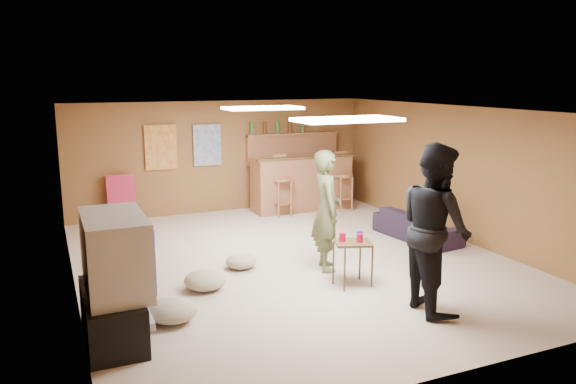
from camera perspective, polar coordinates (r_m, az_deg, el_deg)
name	(u,v)px	position (r m, az deg, el deg)	size (l,w,h in m)	color
ground	(293,261)	(8.29, 0.56, -7.04)	(7.00, 7.00, 0.00)	#BDA691
ceiling	(294,110)	(7.87, 0.59, 8.32)	(6.00, 7.00, 0.02)	silver
wall_back	(222,157)	(11.25, -6.76, 3.58)	(6.00, 0.02, 2.20)	brown
wall_front	(458,259)	(5.12, 16.93, -6.51)	(6.00, 0.02, 2.20)	brown
wall_left	(69,207)	(7.34, -21.33, -1.40)	(0.02, 7.00, 2.20)	brown
wall_right	(460,174)	(9.62, 17.12, 1.80)	(0.02, 7.00, 2.20)	brown
tv_stand	(112,315)	(6.18, -17.44, -11.82)	(0.55, 1.30, 0.50)	black
dvd_box	(134,320)	(6.24, -15.33, -12.46)	(0.35, 0.50, 0.08)	#B2B2B7
tv_body	(115,254)	(5.96, -17.15, -5.99)	(0.60, 1.10, 0.80)	#B2B2B7
tv_screen	(146,250)	(6.00, -14.20, -5.72)	(0.02, 0.95, 0.65)	navy
bar_counter	(301,183)	(11.36, 1.38, 0.93)	(2.00, 0.60, 1.10)	brown
bar_lip	(307,158)	(11.05, 1.94, 3.51)	(2.10, 0.12, 0.05)	#462E16
bar_shelf	(293,134)	(11.63, 0.46, 5.91)	(2.00, 0.18, 0.05)	brown
bar_backing	(292,148)	(11.68, 0.42, 4.45)	(2.00, 0.14, 0.60)	brown
poster_left	(161,147)	(10.90, -12.79, 4.45)	(0.60, 0.03, 0.85)	#BF3F26
poster_right	(207,145)	(11.10, -8.21, 4.74)	(0.55, 0.03, 0.80)	#334C99
folding_chair_stack	(121,199)	(10.77, -16.59, -0.69)	(0.50, 0.14, 0.90)	#BC2246
ceiling_panel_front	(347,120)	(6.54, 6.02, 7.33)	(1.20, 0.60, 0.04)	white
ceiling_panel_back	(263,108)	(8.98, -2.58, 8.51)	(1.20, 0.60, 0.04)	white
person_olive	(327,211)	(7.77, 3.95, -1.89)	(0.61, 0.40, 1.68)	brown
person_black	(435,228)	(6.60, 14.72, -3.53)	(0.94, 0.74, 1.94)	black
sofa	(417,225)	(9.59, 12.98, -3.32)	(1.59, 0.62, 0.46)	black
tray_table	(353,264)	(7.32, 6.58, -7.25)	(0.45, 0.36, 0.59)	#462E16
cup_red_near	(342,237)	(7.21, 5.55, -4.59)	(0.08, 0.08, 0.11)	#AD0B2E
cup_red_far	(360,238)	(7.20, 7.30, -4.65)	(0.08, 0.08, 0.11)	#AD0B2E
cup_blue	(360,235)	(7.34, 7.30, -4.38)	(0.07, 0.07, 0.10)	#161A97
bar_stool_left	(282,187)	(10.85, -0.58, 0.54)	(0.36, 0.36, 1.14)	brown
bar_stool_right	(344,181)	(11.35, 5.67, 1.09)	(0.38, 0.38, 1.19)	brown
cushion_near_tv	(205,280)	(7.29, -8.43, -8.84)	(0.53, 0.53, 0.24)	tan
cushion_mid	(241,261)	(8.01, -4.78, -7.03)	(0.44, 0.44, 0.20)	tan
cushion_far	(172,310)	(6.45, -11.66, -11.70)	(0.55, 0.55, 0.25)	tan
bottle_row	(278,127)	(11.47, -1.06, 6.60)	(1.20, 0.08, 0.26)	#3F7233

